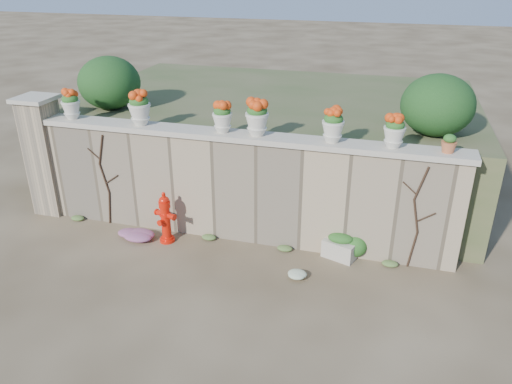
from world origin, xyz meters
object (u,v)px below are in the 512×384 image
(fire_hydrant, at_px, (165,217))
(terracotta_pot, at_px, (449,144))
(planter_box, at_px, (340,247))
(urn_pot_0, at_px, (71,105))

(fire_hydrant, distance_m, terracotta_pot, 5.14)
(fire_hydrant, distance_m, planter_box, 3.28)
(fire_hydrant, xyz_separation_m, urn_pot_0, (-2.10, 0.57, 1.86))
(fire_hydrant, relative_size, planter_box, 1.56)
(urn_pot_0, bearing_deg, planter_box, -2.68)
(planter_box, xyz_separation_m, terracotta_pot, (1.56, 0.25, 2.01))
(planter_box, height_order, terracotta_pot, terracotta_pot)
(fire_hydrant, bearing_deg, terracotta_pot, 22.67)
(fire_hydrant, bearing_deg, urn_pot_0, -179.22)
(terracotta_pot, bearing_deg, fire_hydrant, -173.27)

